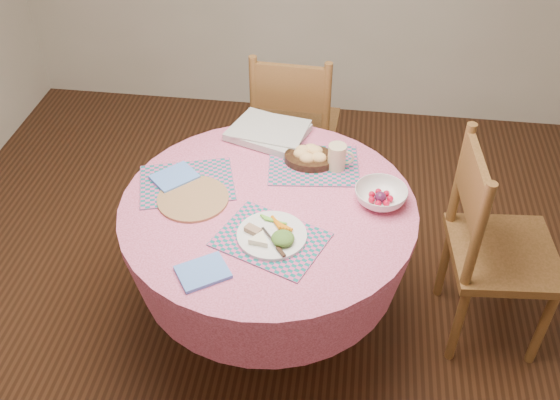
{
  "coord_description": "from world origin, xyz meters",
  "views": [
    {
      "loc": [
        0.31,
        -1.94,
        2.43
      ],
      "look_at": [
        0.05,
        0.0,
        0.78
      ],
      "focal_mm": 40.0,
      "sensor_mm": 36.0,
      "label": 1
    }
  ],
  "objects": [
    {
      "name": "placemat_left",
      "position": [
        -0.37,
        0.09,
        0.75
      ],
      "size": [
        0.47,
        0.4,
        0.01
      ],
      "primitive_type": "cube",
      "rotation": [
        0.0,
        0.0,
        0.3
      ],
      "color": "#126969",
      "rests_on": "dining_table"
    },
    {
      "name": "placemat_front",
      "position": [
        0.04,
        -0.21,
        0.75
      ],
      "size": [
        0.48,
        0.43,
        0.01
      ],
      "primitive_type": "cube",
      "rotation": [
        0.0,
        0.0,
        -0.39
      ],
      "color": "#126969",
      "rests_on": "dining_table"
    },
    {
      "name": "ground",
      "position": [
        0.0,
        0.0,
        0.0
      ],
      "size": [
        4.0,
        4.0,
        0.0
      ],
      "primitive_type": "plane",
      "color": "#331C0F",
      "rests_on": "ground"
    },
    {
      "name": "dining_table",
      "position": [
        0.0,
        0.0,
        0.56
      ],
      "size": [
        1.24,
        1.24,
        0.75
      ],
      "color": "pink",
      "rests_on": "ground"
    },
    {
      "name": "bread_bowl",
      "position": [
        0.14,
        0.31,
        0.79
      ],
      "size": [
        0.23,
        0.23,
        0.08
      ],
      "color": "black",
      "rests_on": "placemat_back"
    },
    {
      "name": "latte_mug",
      "position": [
        0.27,
        0.28,
        0.81
      ],
      "size": [
        0.12,
        0.08,
        0.12
      ],
      "color": "beige",
      "rests_on": "placemat_back"
    },
    {
      "name": "dinner_plate",
      "position": [
        0.05,
        -0.2,
        0.77
      ],
      "size": [
        0.27,
        0.27,
        0.05
      ],
      "rotation": [
        0.0,
        0.0,
        -0.49
      ],
      "color": "white",
      "rests_on": "placemat_front"
    },
    {
      "name": "napkin_far",
      "position": [
        -0.43,
        0.11,
        0.76
      ],
      "size": [
        0.23,
        0.23,
        0.01
      ],
      "primitive_type": "cube",
      "rotation": [
        0.0,
        0.0,
        0.79
      ],
      "color": "#5B8CEB",
      "rests_on": "placemat_left"
    },
    {
      "name": "fruit_bowl",
      "position": [
        0.46,
        0.08,
        0.78
      ],
      "size": [
        0.22,
        0.22,
        0.07
      ],
      "rotation": [
        0.0,
        0.0,
        -0.02
      ],
      "color": "white",
      "rests_on": "dining_table"
    },
    {
      "name": "napkin_near",
      "position": [
        -0.18,
        -0.42,
        0.76
      ],
      "size": [
        0.23,
        0.22,
        0.01
      ],
      "primitive_type": "cube",
      "rotation": [
        0.0,
        0.0,
        0.59
      ],
      "color": "#5B8CEB",
      "rests_on": "dining_table"
    },
    {
      "name": "chair_back",
      "position": [
        -0.0,
        0.95,
        0.52
      ],
      "size": [
        0.48,
        0.46,
        1.0
      ],
      "rotation": [
        0.0,
        0.0,
        3.09
      ],
      "color": "brown",
      "rests_on": "ground"
    },
    {
      "name": "newspaper_stack",
      "position": [
        -0.07,
        0.49,
        0.78
      ],
      "size": [
        0.41,
        0.37,
        0.04
      ],
      "rotation": [
        0.0,
        0.0,
        -0.34
      ],
      "color": "silver",
      "rests_on": "dining_table"
    },
    {
      "name": "chair_right",
      "position": [
        0.97,
        0.11,
        0.54
      ],
      "size": [
        0.49,
        0.51,
        1.03
      ],
      "rotation": [
        0.0,
        0.0,
        1.65
      ],
      "color": "brown",
      "rests_on": "ground"
    },
    {
      "name": "placemat_back",
      "position": [
        0.16,
        0.29,
        0.75
      ],
      "size": [
        0.43,
        0.34,
        0.01
      ],
      "primitive_type": "cube",
      "rotation": [
        0.0,
        0.0,
        0.11
      ],
      "color": "#126969",
      "rests_on": "dining_table"
    },
    {
      "name": "wicker_trivet",
      "position": [
        -0.32,
        -0.01,
        0.76
      ],
      "size": [
        0.3,
        0.3,
        0.01
      ],
      "primitive_type": "cylinder",
      "color": "brown",
      "rests_on": "dining_table"
    }
  ]
}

